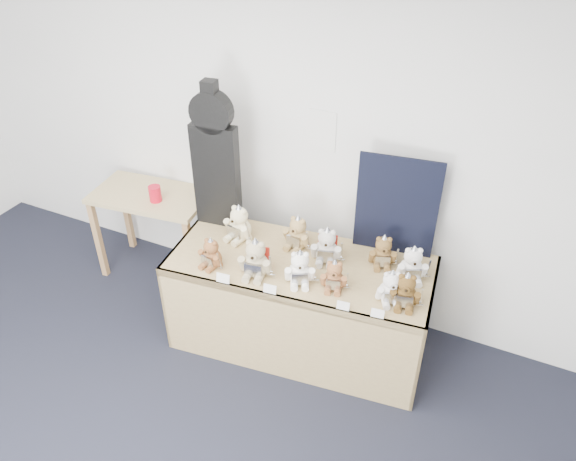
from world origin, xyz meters
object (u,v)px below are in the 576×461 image
at_px(display_table, 297,287).
at_px(teddy_front_right, 334,276).
at_px(guitar_case, 215,158).
at_px(teddy_back_centre_right, 327,247).
at_px(teddy_front_left, 256,260).
at_px(teddy_back_left, 239,224).
at_px(teddy_front_end, 406,291).
at_px(teddy_back_centre_left, 297,234).
at_px(side_table, 152,207).
at_px(teddy_front_centre, 300,269).
at_px(teddy_front_far_right, 391,288).
at_px(teddy_front_far_left, 211,254).
at_px(teddy_back_right, 383,252).
at_px(red_cup, 155,194).
at_px(teddy_back_end, 412,265).

bearing_deg(display_table, teddy_front_right, -20.86).
xyz_separation_m(guitar_case, teddy_back_centre_right, (0.93, -0.10, -0.44)).
height_order(teddy_front_left, teddy_front_right, teddy_front_left).
bearing_deg(teddy_back_left, teddy_front_right, -2.96).
bearing_deg(teddy_front_end, teddy_front_right, 172.63).
bearing_deg(teddy_back_centre_left, side_table, -178.15).
height_order(teddy_front_left, teddy_front_centre, teddy_front_left).
height_order(teddy_front_far_right, teddy_back_left, teddy_back_left).
distance_m(teddy_back_centre_left, teddy_back_centre_right, 0.26).
bearing_deg(teddy_back_centre_left, teddy_front_far_right, -13.20).
relative_size(teddy_front_end, teddy_back_centre_left, 0.96).
height_order(display_table, teddy_front_far_left, teddy_front_far_left).
bearing_deg(display_table, teddy_front_end, -9.28).
relative_size(teddy_front_centre, teddy_front_end, 1.04).
height_order(display_table, teddy_back_centre_right, teddy_back_centre_right).
height_order(teddy_front_right, teddy_back_right, teddy_back_right).
bearing_deg(display_table, teddy_back_right, 23.63).
bearing_deg(red_cup, teddy_front_end, -8.52).
bearing_deg(display_table, teddy_front_far_right, -9.95).
height_order(side_table, teddy_front_right, teddy_front_right).
distance_m(side_table, red_cup, 0.24).
height_order(teddy_back_left, teddy_back_centre_left, teddy_back_left).
bearing_deg(teddy_front_left, teddy_back_end, 11.97).
xyz_separation_m(teddy_front_far_right, teddy_back_end, (0.06, 0.28, 0.01)).
bearing_deg(teddy_front_far_right, red_cup, 144.66).
xyz_separation_m(teddy_front_left, teddy_front_centre, (0.30, 0.05, -0.01)).
height_order(guitar_case, teddy_back_right, guitar_case).
bearing_deg(teddy_back_right, teddy_back_centre_left, 165.91).
bearing_deg(guitar_case, teddy_back_centre_right, -12.79).
bearing_deg(teddy_back_centre_right, guitar_case, 158.46).
bearing_deg(teddy_back_centre_right, teddy_front_left, -152.35).
distance_m(teddy_front_centre, teddy_back_right, 0.61).
height_order(guitar_case, teddy_front_far_right, guitar_case).
relative_size(teddy_back_centre_right, teddy_back_right, 1.12).
bearing_deg(teddy_back_end, side_table, 152.61).
bearing_deg(teddy_front_far_left, guitar_case, 122.43).
bearing_deg(display_table, red_cup, 161.73).
xyz_separation_m(guitar_case, teddy_back_left, (0.24, -0.13, -0.43)).
bearing_deg(teddy_back_end, teddy_back_centre_right, 161.25).
relative_size(side_table, teddy_back_left, 3.30).
bearing_deg(display_table, teddy_front_far_left, -165.50).
height_order(teddy_front_centre, teddy_back_centre_left, same).
relative_size(display_table, teddy_back_right, 7.36).
relative_size(teddy_front_far_left, teddy_front_end, 0.90).
xyz_separation_m(teddy_front_far_right, teddy_back_centre_left, (-0.78, 0.28, 0.01)).
xyz_separation_m(display_table, guitar_case, (-0.79, 0.28, 0.72)).
relative_size(red_cup, teddy_back_left, 0.43).
distance_m(teddy_front_left, teddy_back_left, 0.45).
relative_size(teddy_front_far_left, teddy_front_right, 1.00).
xyz_separation_m(teddy_front_end, teddy_back_centre_right, (-0.62, 0.21, 0.01)).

